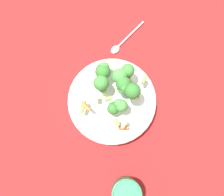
% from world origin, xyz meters
% --- Properties ---
extents(ground_plane, '(3.00, 3.00, 0.00)m').
position_xyz_m(ground_plane, '(0.00, 0.00, 0.00)').
color(ground_plane, maroon).
extents(bowl, '(0.28, 0.28, 0.05)m').
position_xyz_m(bowl, '(0.00, 0.00, 0.03)').
color(bowl, white).
rests_on(bowl, ground_plane).
extents(pasta_salad, '(0.22, 0.21, 0.10)m').
position_xyz_m(pasta_salad, '(0.02, 0.03, 0.10)').
color(pasta_salad, '#8CB766').
rests_on(pasta_salad, bowl).
extents(cup, '(0.08, 0.08, 0.08)m').
position_xyz_m(cup, '(0.02, -0.28, 0.04)').
color(cup, '#2D7F51').
rests_on(cup, ground_plane).
extents(spoon, '(0.14, 0.13, 0.01)m').
position_xyz_m(spoon, '(0.05, 0.22, 0.01)').
color(spoon, silver).
rests_on(spoon, ground_plane).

